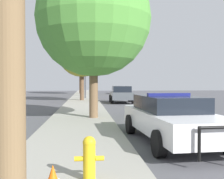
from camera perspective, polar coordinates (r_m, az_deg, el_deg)
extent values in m
cube|color=#99968C|center=(7.83, -7.19, -11.64)|extent=(3.00, 110.00, 0.13)
cube|color=white|center=(8.85, 12.00, -6.32)|extent=(2.21, 5.32, 0.61)
cube|color=black|center=(9.03, 11.43, -2.73)|extent=(1.80, 2.80, 0.46)
cylinder|color=black|center=(7.09, 9.53, -10.76)|extent=(0.28, 0.69, 0.68)
cylinder|color=black|center=(10.72, 13.59, -6.63)|extent=(0.28, 0.69, 0.68)
cylinder|color=black|center=(10.16, 3.75, -7.04)|extent=(0.28, 0.69, 0.68)
cylinder|color=black|center=(6.23, 17.30, -10.50)|extent=(0.07, 0.07, 0.74)
cylinder|color=black|center=(6.36, 20.82, -7.22)|extent=(0.91, 0.12, 0.07)
cube|color=navy|center=(9.02, 11.44, -0.99)|extent=(1.38, 0.28, 0.09)
cube|color=navy|center=(9.22, 17.59, -5.85)|extent=(0.24, 3.75, 0.17)
cylinder|color=gold|center=(5.07, -4.65, -14.49)|extent=(0.22, 0.22, 0.63)
sphere|color=gold|center=(4.99, -4.66, -10.71)|extent=(0.23, 0.23, 0.23)
cylinder|color=gold|center=(5.06, -6.80, -13.81)|extent=(0.15, 0.09, 0.09)
cylinder|color=gold|center=(5.06, -2.51, -13.78)|extent=(0.15, 0.09, 0.09)
cylinder|color=#424247|center=(30.95, -5.45, 3.06)|extent=(0.16, 0.16, 5.18)
cylinder|color=#424247|center=(31.18, -1.87, 7.55)|extent=(3.88, 0.11, 0.11)
cube|color=black|center=(31.31, 1.70, 6.70)|extent=(0.30, 0.24, 0.90)
sphere|color=red|center=(31.21, 1.73, 7.27)|extent=(0.20, 0.20, 0.20)
sphere|color=orange|center=(31.18, 1.73, 6.72)|extent=(0.20, 0.20, 0.20)
sphere|color=green|center=(31.15, 1.73, 6.17)|extent=(0.20, 0.20, 0.20)
cube|color=silver|center=(45.93, 1.34, -0.07)|extent=(1.98, 4.64, 0.55)
cube|color=black|center=(45.70, 1.36, 0.50)|extent=(1.63, 2.44, 0.37)
cylinder|color=black|center=(47.30, 0.17, -0.36)|extent=(0.27, 0.73, 0.72)
cylinder|color=black|center=(47.42, 2.27, -0.35)|extent=(0.27, 0.73, 0.72)
cylinder|color=black|center=(44.48, 0.35, -0.47)|extent=(0.27, 0.73, 0.72)
cylinder|color=black|center=(44.60, 2.59, -0.47)|extent=(0.27, 0.73, 0.72)
cube|color=#474C51|center=(25.31, 1.89, -1.21)|extent=(1.98, 4.07, 0.65)
cube|color=black|center=(25.09, 1.94, 0.10)|extent=(1.66, 2.14, 0.52)
cylinder|color=black|center=(26.50, -0.31, -1.79)|extent=(0.26, 0.70, 0.69)
cylinder|color=black|center=(26.66, 3.59, -1.77)|extent=(0.26, 0.70, 0.69)
cylinder|color=black|center=(24.02, 0.01, -2.12)|extent=(0.26, 0.70, 0.69)
cylinder|color=black|center=(24.20, 4.30, -2.10)|extent=(0.26, 0.70, 0.69)
cylinder|color=brown|center=(27.25, -6.14, 1.31)|extent=(0.39, 0.39, 3.30)
sphere|color=#999933|center=(27.40, -6.15, 7.47)|extent=(4.69, 4.69, 4.69)
cylinder|color=brown|center=(13.64, -3.77, 1.08)|extent=(0.42, 0.42, 3.24)
sphere|color=#4C8E38|center=(13.98, -3.79, 14.08)|extent=(5.54, 5.54, 5.54)
cylinder|color=brown|center=(43.81, -6.48, 1.87)|extent=(0.29, 0.29, 4.09)
sphere|color=#999933|center=(43.98, -6.49, 6.45)|extent=(5.35, 5.35, 5.35)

